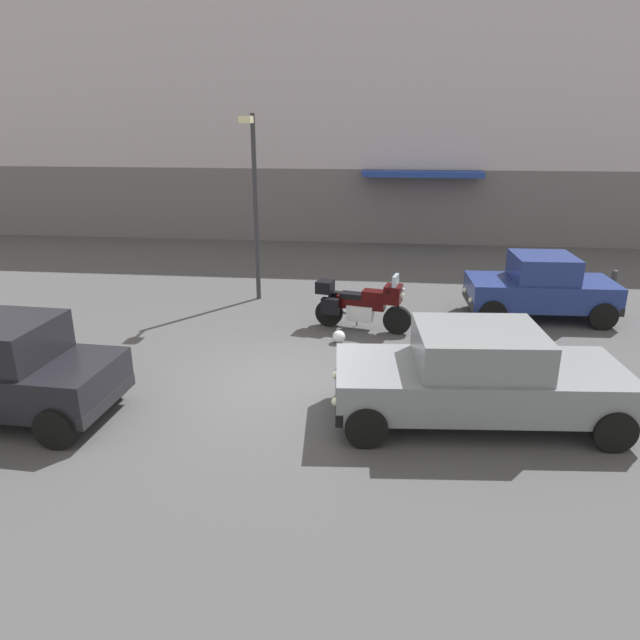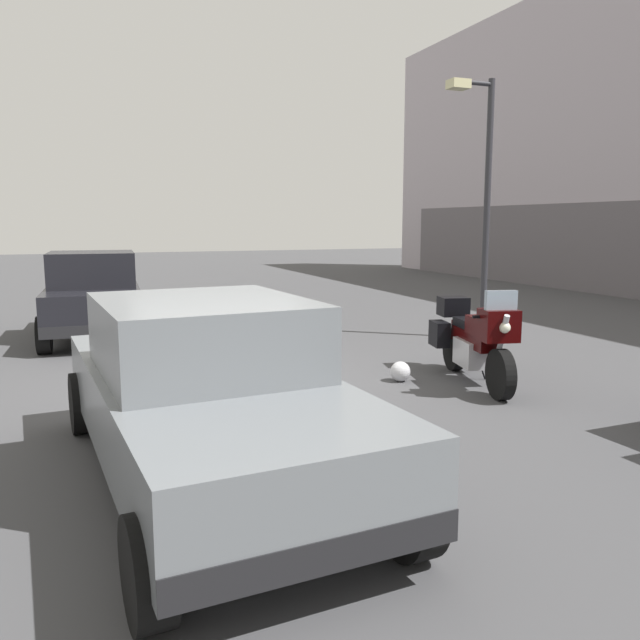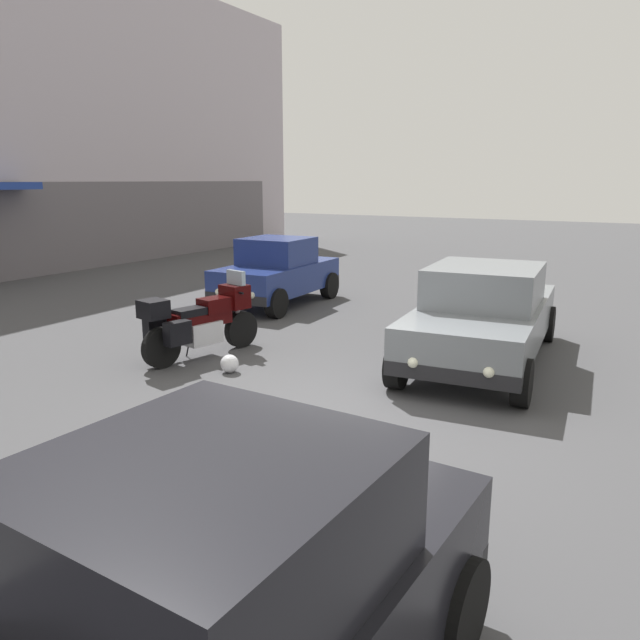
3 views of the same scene
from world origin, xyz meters
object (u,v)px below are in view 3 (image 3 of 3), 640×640
Objects in this scene: motorcycle at (200,321)px; car_hatchback_near at (196,630)px; bollard_curbside at (277,268)px; helmet at (230,364)px; car_sedan_far at (483,314)px; car_compact_side at (277,272)px.

motorcycle is 0.57× the size of car_hatchback_near.
car_hatchback_near is at bearing -148.11° from bollard_curbside.
motorcycle is 1.11m from helmet.
bollard_curbside is (6.94, 3.71, 0.33)m from helmet.
car_compact_side is (2.25, 5.40, -0.01)m from car_sedan_far.
bollard_curbside is at bearing -127.65° from car_sedan_far.
car_compact_side is at bearing -146.55° from bollard_curbside.
motorcycle reaches higher than bollard_curbside.
bollard_curbside is at bearing -148.59° from car_compact_side.
motorcycle is 7.99× the size of helmet.
motorcycle is at bearing -68.19° from car_sedan_far.
car_sedan_far is at bearing 65.30° from car_compact_side.
motorcycle is at bearing -156.73° from bollard_curbside.
car_hatchback_near is at bearing 0.44° from car_sedan_far.
helmet is at bearing -56.86° from car_sedan_far.
car_sedan_far is 8.22m from bollard_curbside.
motorcycle reaches higher than helmet.
car_sedan_far is (2.02, -4.08, 0.16)m from motorcycle.
motorcycle is 4.55m from car_sedan_far.
car_compact_side is (4.70, 2.22, 0.63)m from helmet.
helmet is 0.06× the size of car_sedan_far.
car_sedan_far is at bearing -123.16° from bollard_curbside.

